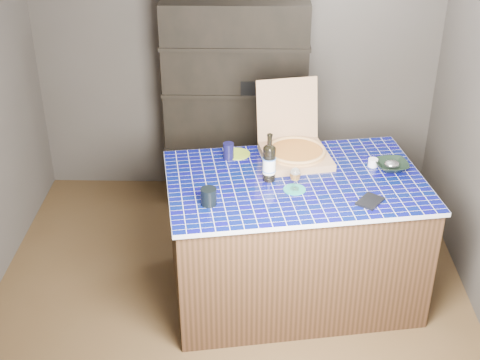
{
  "coord_description": "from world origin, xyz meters",
  "views": [
    {
      "loc": [
        0.16,
        -3.8,
        3.17
      ],
      "look_at": [
        0.07,
        0.0,
        1.02
      ],
      "focal_mm": 50.0,
      "sensor_mm": 36.0,
      "label": 1
    }
  ],
  "objects_px": {
    "dvd_case": "(370,201)",
    "bowl": "(392,166)",
    "mead_bottle": "(269,162)",
    "wine_glass": "(295,175)",
    "kitchen_island": "(293,238)",
    "pizza_box": "(295,149)"
  },
  "relations": [
    {
      "from": "pizza_box",
      "to": "bowl",
      "type": "height_order",
      "value": "pizza_box"
    },
    {
      "from": "pizza_box",
      "to": "mead_bottle",
      "type": "xyz_separation_m",
      "value": [
        -0.19,
        -0.33,
        0.06
      ]
    },
    {
      "from": "mead_bottle",
      "to": "dvd_case",
      "type": "distance_m",
      "value": 0.71
    },
    {
      "from": "dvd_case",
      "to": "bowl",
      "type": "relative_size",
      "value": 0.79
    },
    {
      "from": "pizza_box",
      "to": "bowl",
      "type": "xyz_separation_m",
      "value": [
        0.66,
        -0.16,
        -0.04
      ]
    },
    {
      "from": "pizza_box",
      "to": "dvd_case",
      "type": "xyz_separation_m",
      "value": [
        0.45,
        -0.6,
        -0.06
      ]
    },
    {
      "from": "mead_bottle",
      "to": "wine_glass",
      "type": "relative_size",
      "value": 2.14
    },
    {
      "from": "pizza_box",
      "to": "mead_bottle",
      "type": "height_order",
      "value": "pizza_box"
    },
    {
      "from": "wine_glass",
      "to": "kitchen_island",
      "type": "bearing_deg",
      "value": 83.35
    },
    {
      "from": "bowl",
      "to": "dvd_case",
      "type": "bearing_deg",
      "value": -115.52
    },
    {
      "from": "bowl",
      "to": "pizza_box",
      "type": "bearing_deg",
      "value": 166.71
    },
    {
      "from": "kitchen_island",
      "to": "bowl",
      "type": "height_order",
      "value": "bowl"
    },
    {
      "from": "kitchen_island",
      "to": "mead_bottle",
      "type": "relative_size",
      "value": 5.53
    },
    {
      "from": "kitchen_island",
      "to": "wine_glass",
      "type": "relative_size",
      "value": 11.87
    },
    {
      "from": "kitchen_island",
      "to": "dvd_case",
      "type": "distance_m",
      "value": 0.72
    },
    {
      "from": "pizza_box",
      "to": "mead_bottle",
      "type": "distance_m",
      "value": 0.38
    },
    {
      "from": "dvd_case",
      "to": "bowl",
      "type": "height_order",
      "value": "bowl"
    },
    {
      "from": "kitchen_island",
      "to": "bowl",
      "type": "xyz_separation_m",
      "value": [
        0.67,
        0.16,
        0.5
      ]
    },
    {
      "from": "bowl",
      "to": "wine_glass",
      "type": "bearing_deg",
      "value": -156.36
    },
    {
      "from": "pizza_box",
      "to": "mead_bottle",
      "type": "bearing_deg",
      "value": -132.43
    },
    {
      "from": "kitchen_island",
      "to": "pizza_box",
      "type": "distance_m",
      "value": 0.63
    },
    {
      "from": "wine_glass",
      "to": "dvd_case",
      "type": "distance_m",
      "value": 0.51
    }
  ]
}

